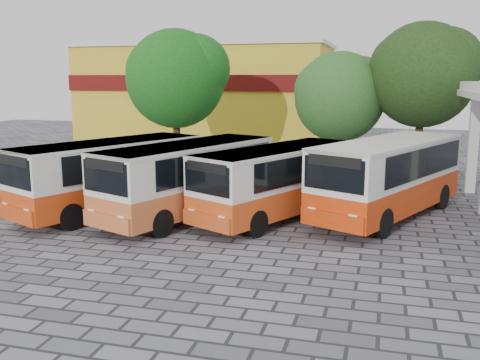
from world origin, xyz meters
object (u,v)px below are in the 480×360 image
(bus_far_left, at_px, (110,172))
(bus_far_right, at_px, (389,173))
(bus_centre_left, at_px, (188,175))
(bus_centre_right, at_px, (278,178))

(bus_far_left, bearing_deg, bus_far_right, 35.68)
(bus_centre_left, bearing_deg, bus_far_left, -157.36)
(bus_far_left, height_order, bus_centre_left, bus_centre_left)
(bus_far_left, distance_m, bus_centre_right, 7.00)
(bus_centre_left, xyz_separation_m, bus_far_right, (7.77, 2.15, 0.07))
(bus_centre_right, distance_m, bus_far_right, 4.49)
(bus_far_left, bearing_deg, bus_centre_left, 25.45)
(bus_centre_right, height_order, bus_far_right, bus_far_right)
(bus_far_left, distance_m, bus_far_right, 11.44)
(bus_far_left, height_order, bus_centre_right, bus_far_left)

